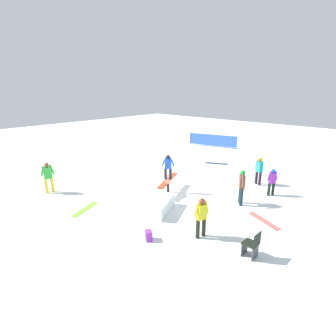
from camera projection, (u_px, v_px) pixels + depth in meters
ground_plane at (168, 192)px, 13.29m from camera, size 60.00×60.00×0.00m
rail_feature at (168, 181)px, 13.12m from camera, size 2.27×1.20×0.68m
snow_kicker_ramp at (152, 205)px, 11.24m from camera, size 2.25×2.09×0.54m
main_rider_on_rail at (168, 168)px, 12.91m from camera, size 1.18×1.08×1.27m
bystander_yellow at (201, 216)px, 9.06m from camera, size 0.63×0.30×1.48m
bystander_teal at (259, 170)px, 14.11m from camera, size 0.35×0.62×1.51m
bystander_green at (48, 176)px, 13.01m from camera, size 0.67×0.29×1.56m
bystander_brown at (242, 185)px, 11.66m from camera, size 0.60×0.47×1.62m
bystander_purple at (272, 181)px, 12.69m from camera, size 0.55×0.37×1.36m
loose_snowboard_lime at (85, 209)px, 11.40m from camera, size 1.55×0.83×0.02m
loose_snowboard_coral at (264, 221)px, 10.41m from camera, size 0.91×1.53×0.02m
loose_snowboard_navy at (216, 163)px, 18.28m from camera, size 0.93×1.50×0.02m
folding_chair at (252, 245)px, 8.07m from camera, size 0.45×0.45×0.88m
backpack_on_snow at (149, 236)px, 9.06m from camera, size 0.35×0.37×0.34m
safety_fence at (213, 140)px, 23.37m from camera, size 1.19×4.20×1.10m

